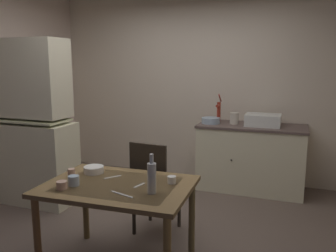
# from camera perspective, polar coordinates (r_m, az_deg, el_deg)

# --- Properties ---
(ground_plane) EXTENTS (5.22, 5.22, 0.00)m
(ground_plane) POSITION_cam_1_polar(r_m,az_deg,el_deg) (3.75, -3.39, -16.25)
(ground_plane) COLOR brown
(wall_back) EXTENTS (4.32, 0.10, 2.67)m
(wall_back) POSITION_cam_1_polar(r_m,az_deg,el_deg) (5.14, 4.83, 6.45)
(wall_back) COLOR beige
(wall_back) RESTS_ON ground
(hutch_cabinet) EXTENTS (1.02, 0.47, 1.95)m
(hutch_cabinet) POSITION_cam_1_polar(r_m,az_deg,el_deg) (4.45, -21.46, -0.31)
(hutch_cabinet) COLOR beige
(hutch_cabinet) RESTS_ON ground
(counter_cabinet) EXTENTS (1.38, 0.64, 0.87)m
(counter_cabinet) POSITION_cam_1_polar(r_m,az_deg,el_deg) (4.77, 13.38, -5.02)
(counter_cabinet) COLOR beige
(counter_cabinet) RESTS_ON ground
(sink_basin) EXTENTS (0.44, 0.34, 0.15)m
(sink_basin) POSITION_cam_1_polar(r_m,az_deg,el_deg) (4.65, 15.29, 0.98)
(sink_basin) COLOR silver
(sink_basin) RESTS_ON counter_cabinet
(hand_pump) EXTENTS (0.05, 0.27, 0.39)m
(hand_pump) POSITION_cam_1_polar(r_m,az_deg,el_deg) (4.77, 8.30, 2.56)
(hand_pump) COLOR maroon
(hand_pump) RESTS_ON counter_cabinet
(mixing_bowl_counter) EXTENTS (0.25, 0.25, 0.08)m
(mixing_bowl_counter) POSITION_cam_1_polar(r_m,az_deg,el_deg) (4.71, 7.02, 0.90)
(mixing_bowl_counter) COLOR #9EB2C6
(mixing_bowl_counter) RESTS_ON counter_cabinet
(stoneware_crock) EXTENTS (0.11, 0.11, 0.15)m
(stoneware_crock) POSITION_cam_1_polar(r_m,az_deg,el_deg) (4.70, 10.77, 1.23)
(stoneware_crock) COLOR beige
(stoneware_crock) RESTS_ON counter_cabinet
(dining_table) EXTENTS (1.20, 0.87, 0.72)m
(dining_table) POSITION_cam_1_polar(r_m,az_deg,el_deg) (2.87, -8.12, -11.05)
(dining_table) COLOR brown
(dining_table) RESTS_ON ground
(chair_far_side) EXTENTS (0.43, 0.43, 0.94)m
(chair_far_side) POSITION_cam_1_polar(r_m,az_deg,el_deg) (3.44, -2.39, -9.87)
(chair_far_side) COLOR #2F2820
(chair_far_side) RESTS_ON ground
(serving_bowl_wide) EXTENTS (0.17, 0.17, 0.06)m
(serving_bowl_wide) POSITION_cam_1_polar(r_m,az_deg,el_deg) (3.14, -12.05, -7.00)
(serving_bowl_wide) COLOR white
(serving_bowl_wide) RESTS_ON dining_table
(teacup_cream) EXTENTS (0.06, 0.06, 0.07)m
(teacup_cream) POSITION_cam_1_polar(r_m,az_deg,el_deg) (3.08, -15.54, -7.38)
(teacup_cream) COLOR tan
(teacup_cream) RESTS_ON dining_table
(mug_tall) EXTENTS (0.09, 0.09, 0.08)m
(mug_tall) POSITION_cam_1_polar(r_m,az_deg,el_deg) (2.87, -15.18, -8.62)
(mug_tall) COLOR #9EB2C6
(mug_tall) RESTS_ON dining_table
(teacup_mint) EXTENTS (0.08, 0.08, 0.06)m
(teacup_mint) POSITION_cam_1_polar(r_m,az_deg,el_deg) (2.82, -16.98, -9.25)
(teacup_mint) COLOR tan
(teacup_mint) RESTS_ON dining_table
(mug_dark) EXTENTS (0.07, 0.07, 0.06)m
(mug_dark) POSITION_cam_1_polar(r_m,az_deg,el_deg) (2.82, 0.62, -8.80)
(mug_dark) COLOR white
(mug_dark) RESTS_ON dining_table
(glass_bottle) EXTENTS (0.07, 0.07, 0.30)m
(glass_bottle) POSITION_cam_1_polar(r_m,az_deg,el_deg) (2.59, -2.68, -8.38)
(glass_bottle) COLOR #B7BCC1
(glass_bottle) RESTS_ON dining_table
(table_knife) EXTENTS (0.21, 0.08, 0.00)m
(table_knife) POSITION_cam_1_polar(r_m,az_deg,el_deg) (2.62, -7.57, -11.02)
(table_knife) COLOR silver
(table_knife) RESTS_ON dining_table
(teaspoon_near_bowl) EXTENTS (0.05, 0.13, 0.00)m
(teaspoon_near_bowl) POSITION_cam_1_polar(r_m,az_deg,el_deg) (2.78, -4.73, -9.66)
(teaspoon_near_bowl) COLOR beige
(teaspoon_near_bowl) RESTS_ON dining_table
(teaspoon_by_cup) EXTENTS (0.11, 0.14, 0.00)m
(teaspoon_by_cup) POSITION_cam_1_polar(r_m,az_deg,el_deg) (3.00, -9.05, -8.26)
(teaspoon_by_cup) COLOR beige
(teaspoon_by_cup) RESTS_ON dining_table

